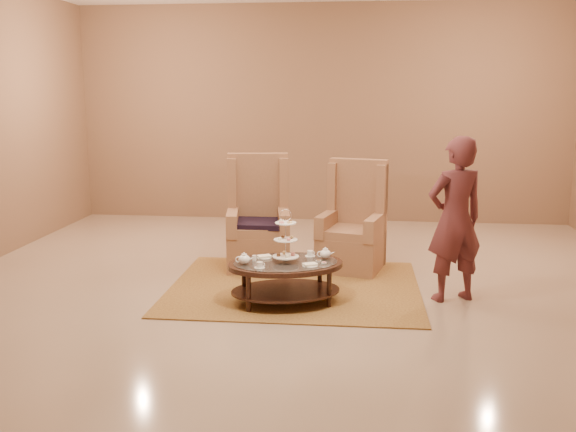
# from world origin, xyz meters

# --- Properties ---
(ground) EXTENTS (8.00, 8.00, 0.00)m
(ground) POSITION_xyz_m (0.00, 0.00, 0.00)
(ground) COLOR tan
(ground) RESTS_ON ground
(ceiling) EXTENTS (8.00, 8.00, 0.02)m
(ceiling) POSITION_xyz_m (0.00, 0.00, 0.00)
(ceiling) COLOR silver
(ceiling) RESTS_ON ground
(wall_back) EXTENTS (8.00, 0.04, 3.50)m
(wall_back) POSITION_xyz_m (0.00, 4.00, 1.75)
(wall_back) COLOR #826047
(wall_back) RESTS_ON ground
(rug) EXTENTS (2.73, 2.28, 0.01)m
(rug) POSITION_xyz_m (-0.05, 0.21, 0.01)
(rug) COLOR #A17C39
(rug) RESTS_ON ground
(tea_table) EXTENTS (1.35, 1.10, 0.98)m
(tea_table) POSITION_xyz_m (-0.09, -0.32, 0.36)
(tea_table) COLOR black
(tea_table) RESTS_ON ground
(armchair_left) EXTENTS (0.85, 0.87, 1.38)m
(armchair_left) POSITION_xyz_m (-0.58, 1.06, 0.47)
(armchair_left) COLOR #9A6848
(armchair_left) RESTS_ON ground
(armchair_right) EXTENTS (0.87, 0.89, 1.32)m
(armchair_right) POSITION_xyz_m (0.58, 1.09, 0.44)
(armchair_right) COLOR #9A6848
(armchair_right) RESTS_ON ground
(person) EXTENTS (0.73, 0.62, 1.70)m
(person) POSITION_xyz_m (1.61, -0.01, 0.85)
(person) COLOR #542427
(person) RESTS_ON ground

